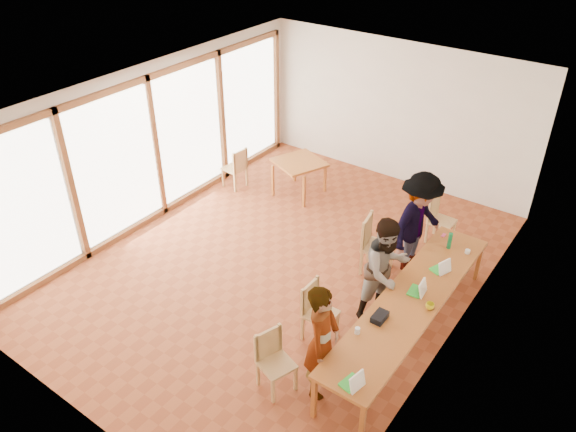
# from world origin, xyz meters

# --- Properties ---
(ground) EXTENTS (8.00, 8.00, 0.00)m
(ground) POSITION_xyz_m (0.00, 0.00, 0.00)
(ground) COLOR brown
(ground) RESTS_ON ground
(wall_back) EXTENTS (6.00, 0.10, 3.00)m
(wall_back) POSITION_xyz_m (0.00, 4.00, 1.50)
(wall_back) COLOR beige
(wall_back) RESTS_ON ground
(wall_front) EXTENTS (6.00, 0.10, 3.00)m
(wall_front) POSITION_xyz_m (0.00, -4.00, 1.50)
(wall_front) COLOR beige
(wall_front) RESTS_ON ground
(wall_right) EXTENTS (0.10, 8.00, 3.00)m
(wall_right) POSITION_xyz_m (3.00, 0.00, 1.50)
(wall_right) COLOR beige
(wall_right) RESTS_ON ground
(window_wall) EXTENTS (0.10, 8.00, 3.00)m
(window_wall) POSITION_xyz_m (-2.96, 0.00, 1.50)
(window_wall) COLOR white
(window_wall) RESTS_ON ground
(ceiling) EXTENTS (6.00, 8.00, 0.04)m
(ceiling) POSITION_xyz_m (0.00, 0.00, 3.02)
(ceiling) COLOR white
(ceiling) RESTS_ON wall_back
(communal_table) EXTENTS (0.80, 4.00, 0.75)m
(communal_table) POSITION_xyz_m (2.50, -0.37, 0.70)
(communal_table) COLOR #A25624
(communal_table) RESTS_ON ground
(side_table) EXTENTS (0.90, 0.90, 0.75)m
(side_table) POSITION_xyz_m (-1.20, 2.19, 0.67)
(side_table) COLOR #A25624
(side_table) RESTS_ON ground
(chair_near) EXTENTS (0.53, 0.53, 0.47)m
(chair_near) POSITION_xyz_m (1.42, -2.18, 0.55)
(chair_near) COLOR tan
(chair_near) RESTS_ON ground
(chair_mid) EXTENTS (0.43, 0.43, 0.49)m
(chair_mid) POSITION_xyz_m (1.36, -1.09, 0.56)
(chair_mid) COLOR tan
(chair_mid) RESTS_ON ground
(chair_far) EXTENTS (0.57, 0.57, 0.55)m
(chair_far) POSITION_xyz_m (1.26, 0.77, 0.63)
(chair_far) COLOR tan
(chair_far) RESTS_ON ground
(chair_empty) EXTENTS (0.44, 0.44, 0.48)m
(chair_empty) POSITION_xyz_m (1.80, 2.25, 0.56)
(chair_empty) COLOR tan
(chair_empty) RESTS_ON ground
(chair_spare) EXTENTS (0.45, 0.45, 0.48)m
(chair_spare) POSITION_xyz_m (-2.40, 1.64, 0.55)
(chair_spare) COLOR tan
(chair_spare) RESTS_ON ground
(person_near) EXTENTS (0.54, 0.70, 1.69)m
(person_near) POSITION_xyz_m (1.98, -1.87, 0.84)
(person_near) COLOR gray
(person_near) RESTS_ON ground
(person_mid) EXTENTS (0.92, 1.02, 1.72)m
(person_mid) POSITION_xyz_m (1.96, -0.12, 0.86)
(person_mid) COLOR gray
(person_mid) RESTS_ON ground
(person_far) EXTENTS (0.85, 1.28, 1.85)m
(person_far) POSITION_xyz_m (1.85, 1.20, 0.92)
(person_far) COLOR gray
(person_far) RESTS_ON ground
(laptop_near) EXTENTS (0.26, 0.29, 0.22)m
(laptop_near) POSITION_xyz_m (2.62, -2.18, 0.81)
(laptop_near) COLOR green
(laptop_near) RESTS_ON communal_table
(laptop_mid) EXTENTS (0.24, 0.28, 0.22)m
(laptop_mid) POSITION_xyz_m (2.52, -0.19, 0.81)
(laptop_mid) COLOR green
(laptop_mid) RESTS_ON communal_table
(laptop_far) EXTENTS (0.29, 0.31, 0.22)m
(laptop_far) POSITION_xyz_m (2.59, 0.47, 0.81)
(laptop_far) COLOR green
(laptop_far) RESTS_ON communal_table
(yellow_mug) EXTENTS (0.16, 0.16, 0.09)m
(yellow_mug) POSITION_xyz_m (2.79, -0.41, 0.80)
(yellow_mug) COLOR yellow
(yellow_mug) RESTS_ON communal_table
(green_bottle) EXTENTS (0.07, 0.07, 0.28)m
(green_bottle) POSITION_xyz_m (2.44, 1.10, 0.89)
(green_bottle) COLOR #11713B
(green_bottle) RESTS_ON communal_table
(clear_glass) EXTENTS (0.07, 0.07, 0.09)m
(clear_glass) POSITION_xyz_m (2.22, -1.40, 0.80)
(clear_glass) COLOR silver
(clear_glass) RESTS_ON communal_table
(condiment_cup) EXTENTS (0.08, 0.08, 0.06)m
(condiment_cup) POSITION_xyz_m (2.74, 1.14, 0.78)
(condiment_cup) COLOR white
(condiment_cup) RESTS_ON communal_table
(pink_phone) EXTENTS (0.05, 0.10, 0.01)m
(pink_phone) POSITION_xyz_m (2.24, 1.38, 0.76)
(pink_phone) COLOR #F24C95
(pink_phone) RESTS_ON communal_table
(black_pouch) EXTENTS (0.16, 0.26, 0.09)m
(black_pouch) POSITION_xyz_m (2.33, -1.00, 0.80)
(black_pouch) COLOR black
(black_pouch) RESTS_ON communal_table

